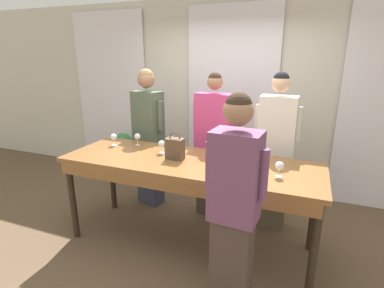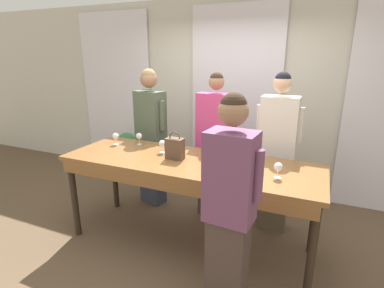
# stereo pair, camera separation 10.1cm
# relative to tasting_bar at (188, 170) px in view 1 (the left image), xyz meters

# --- Properties ---
(ground_plane) EXTENTS (18.00, 18.00, 0.00)m
(ground_plane) POSITION_rel_tasting_bar_xyz_m (0.00, 0.03, -0.88)
(ground_plane) COLOR brown
(wall_back) EXTENTS (12.00, 0.06, 2.80)m
(wall_back) POSITION_rel_tasting_bar_xyz_m (0.00, 1.77, 0.52)
(wall_back) COLOR beige
(wall_back) RESTS_ON ground_plane
(curtain_panel_left) EXTENTS (1.34, 0.03, 2.69)m
(curtain_panel_left) POSITION_rel_tasting_bar_xyz_m (-2.12, 1.70, 0.47)
(curtain_panel_left) COLOR white
(curtain_panel_left) RESTS_ON ground_plane
(curtain_panel_center) EXTENTS (1.34, 0.03, 2.69)m
(curtain_panel_center) POSITION_rel_tasting_bar_xyz_m (0.00, 1.70, 0.47)
(curtain_panel_center) COLOR white
(curtain_panel_center) RESTS_ON ground_plane
(tasting_bar) EXTENTS (2.65, 0.88, 0.97)m
(tasting_bar) POSITION_rel_tasting_bar_xyz_m (0.00, 0.00, 0.00)
(tasting_bar) COLOR brown
(tasting_bar) RESTS_ON ground_plane
(wine_bottle) EXTENTS (0.08, 0.08, 0.32)m
(wine_bottle) POSITION_rel_tasting_bar_xyz_m (0.50, 0.16, 0.21)
(wine_bottle) COLOR black
(wine_bottle) RESTS_ON tasting_bar
(handbag) EXTENTS (0.18, 0.11, 0.29)m
(handbag) POSITION_rel_tasting_bar_xyz_m (-0.15, 0.02, 0.21)
(handbag) COLOR brown
(handbag) RESTS_ON tasting_bar
(wine_glass_front_left) EXTENTS (0.08, 0.08, 0.14)m
(wine_glass_front_left) POSITION_rel_tasting_bar_xyz_m (0.19, 0.35, 0.20)
(wine_glass_front_left) COLOR white
(wine_glass_front_left) RESTS_ON tasting_bar
(wine_glass_front_mid) EXTENTS (0.08, 0.08, 0.14)m
(wine_glass_front_mid) POSITION_rel_tasting_bar_xyz_m (-0.37, 0.14, 0.20)
(wine_glass_front_mid) COLOR white
(wine_glass_front_mid) RESTS_ON tasting_bar
(wine_glass_front_right) EXTENTS (0.08, 0.08, 0.14)m
(wine_glass_front_right) POSITION_rel_tasting_bar_xyz_m (0.72, -0.27, 0.19)
(wine_glass_front_right) COLOR white
(wine_glass_front_right) RESTS_ON tasting_bar
(wine_glass_center_left) EXTENTS (0.08, 0.08, 0.14)m
(wine_glass_center_left) POSITION_rel_tasting_bar_xyz_m (0.90, -0.08, 0.20)
(wine_glass_center_left) COLOR white
(wine_glass_center_left) RESTS_ON tasting_bar
(wine_glass_center_mid) EXTENTS (0.08, 0.08, 0.14)m
(wine_glass_center_mid) POSITION_rel_tasting_bar_xyz_m (-0.77, 0.31, 0.20)
(wine_glass_center_mid) COLOR white
(wine_glass_center_mid) RESTS_ON tasting_bar
(wine_glass_center_right) EXTENTS (0.08, 0.08, 0.14)m
(wine_glass_center_right) POSITION_rel_tasting_bar_xyz_m (-1.03, 0.19, 0.20)
(wine_glass_center_right) COLOR white
(wine_glass_center_right) RESTS_ON tasting_bar
(pen) EXTENTS (0.11, 0.10, 0.01)m
(pen) POSITION_rel_tasting_bar_xyz_m (0.53, 0.31, 0.10)
(pen) COLOR #193399
(pen) RESTS_ON tasting_bar
(guest_olive_jacket) EXTENTS (0.50, 0.32, 1.84)m
(guest_olive_jacket) POSITION_rel_tasting_bar_xyz_m (-0.86, 0.72, 0.09)
(guest_olive_jacket) COLOR #383D51
(guest_olive_jacket) RESTS_ON ground_plane
(guest_pink_top) EXTENTS (0.56, 0.26, 1.82)m
(guest_pink_top) POSITION_rel_tasting_bar_xyz_m (0.05, 0.72, 0.05)
(guest_pink_top) COLOR #473833
(guest_pink_top) RESTS_ON ground_plane
(guest_cream_sweater) EXTENTS (0.51, 0.25, 1.84)m
(guest_cream_sweater) POSITION_rel_tasting_bar_xyz_m (0.78, 0.72, 0.06)
(guest_cream_sweater) COLOR brown
(guest_cream_sweater) RESTS_ON ground_plane
(host_pouring) EXTENTS (0.46, 0.27, 1.78)m
(host_pouring) POSITION_rel_tasting_bar_xyz_m (0.65, -0.70, 0.05)
(host_pouring) COLOR #473833
(host_pouring) RESTS_ON ground_plane
(potted_plant) EXTENTS (0.40, 0.40, 0.77)m
(potted_plant) POSITION_rel_tasting_bar_xyz_m (-1.71, 1.35, -0.45)
(potted_plant) COLOR #935B3D
(potted_plant) RESTS_ON ground_plane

